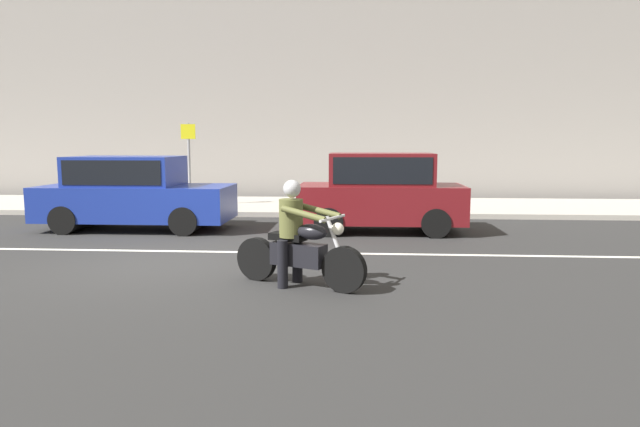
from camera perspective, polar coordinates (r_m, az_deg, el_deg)
ground_plane at (r=9.99m, az=-15.52°, el=-4.76°), size 80.00×80.00×0.00m
sidewalk_slab at (r=17.63m, az=-6.92°, el=0.81°), size 40.00×4.40×0.14m
building_facade at (r=21.35m, az=-5.40°, el=19.43°), size 40.00×1.40×13.09m
lane_marking_stripe at (r=10.90m, az=-15.24°, el=-3.73°), size 18.00×0.14×0.01m
motorcycle_with_rider_olive at (r=7.90m, az=-2.30°, el=-3.01°), size 1.94×1.05×1.52m
parked_sedan_cobalt_blue at (r=13.76m, az=-18.61°, el=2.07°), size 4.41×1.82×1.72m
parked_hatchback_maroon at (r=12.78m, az=6.24°, el=2.27°), size 3.71×1.76×1.80m
street_sign_post at (r=17.28m, az=-13.27°, el=5.77°), size 0.44×0.08×2.48m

